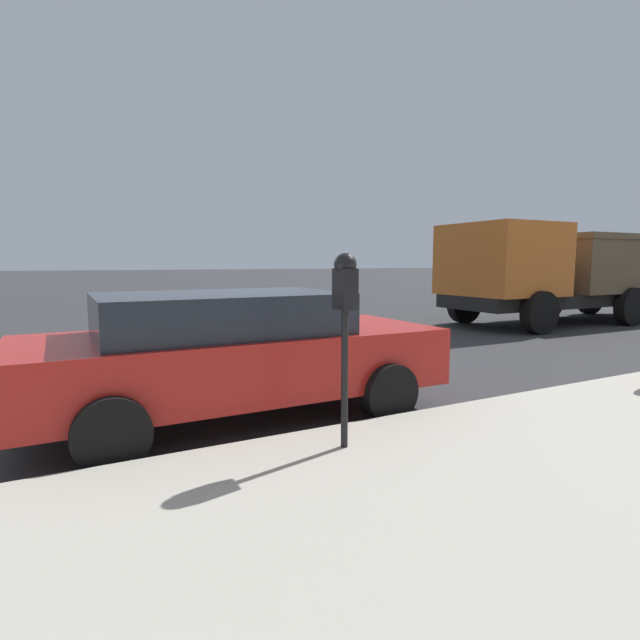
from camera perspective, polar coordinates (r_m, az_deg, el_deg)
ground_plane at (r=6.83m, az=-10.46°, el=-8.09°), size 220.00×220.00×0.00m
sidewalk at (r=2.85m, az=27.23°, el=-29.62°), size 5.70×56.00×0.14m
parking_meter at (r=4.16m, az=2.87°, el=2.32°), size 0.21×0.19×1.66m
car_red at (r=5.56m, az=-9.81°, el=-3.52°), size 2.03×4.50×1.39m
dump_truck at (r=15.98m, az=26.80°, el=5.14°), size 2.93×8.01×2.69m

